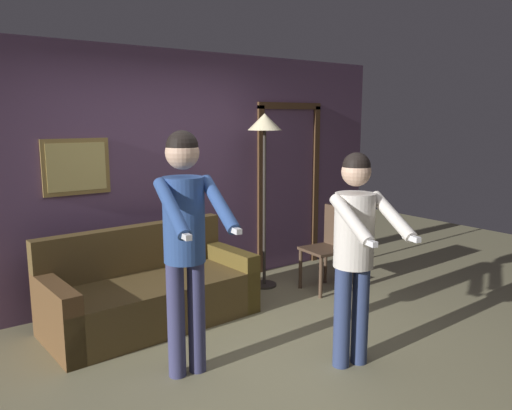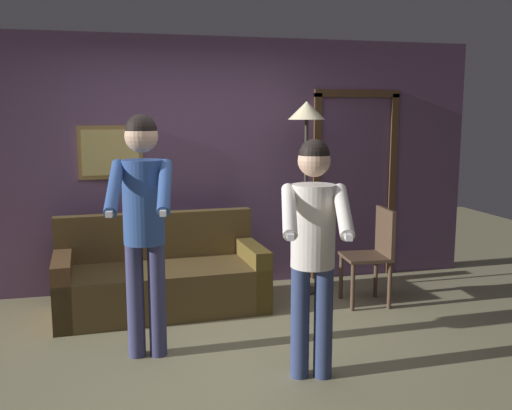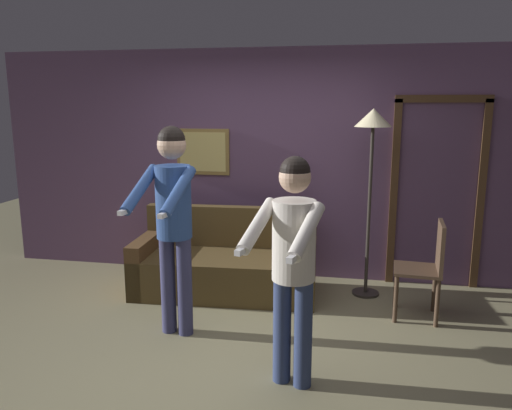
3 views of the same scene
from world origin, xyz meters
The scene contains 7 objects.
ground_plane centered at (0.00, 0.00, 0.00)m, with size 12.00×12.00×0.00m, color gray.
back_wall_assembly centered at (0.02, 1.92, 1.30)m, with size 6.40×0.10×2.60m.
couch centered at (-0.30, 1.25, 0.28)m, with size 1.94×0.95×0.87m.
torchiere_lamp centered at (1.17, 1.44, 1.66)m, with size 0.37×0.37×1.94m.
person_standing_left centered at (-0.49, 0.18, 1.11)m, with size 0.49×0.71×1.81m.
person_standing_right centered at (0.60, -0.44, 0.99)m, with size 0.54×0.70×1.65m.
dining_chair_distant centered at (1.70, 0.93, 0.53)m, with size 0.45×0.45×0.93m.
Camera 2 is at (-0.65, -3.98, 1.80)m, focal length 40.00 mm.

